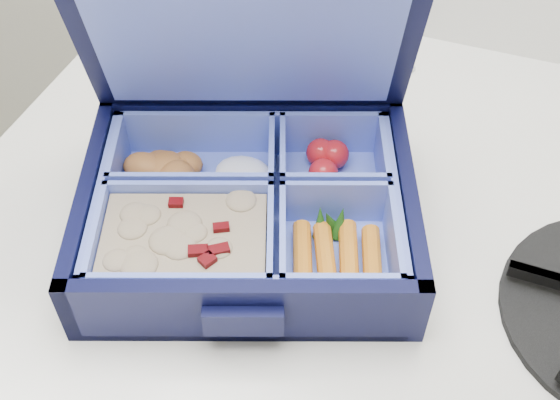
% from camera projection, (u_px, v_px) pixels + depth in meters
% --- Properties ---
extents(bento_box, '(0.28, 0.25, 0.06)m').
position_uv_depth(bento_box, '(249.00, 210.00, 0.50)').
color(bento_box, black).
rests_on(bento_box, stove).
extents(burner_grate_rear, '(0.19, 0.19, 0.02)m').
position_uv_depth(burner_grate_rear, '(257.00, 86.00, 0.62)').
color(burner_grate_rear, black).
rests_on(burner_grate_rear, stove).
extents(fork, '(0.11, 0.15, 0.01)m').
position_uv_depth(fork, '(333.00, 101.00, 0.62)').
color(fork, '#B3B4BB').
rests_on(fork, stove).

